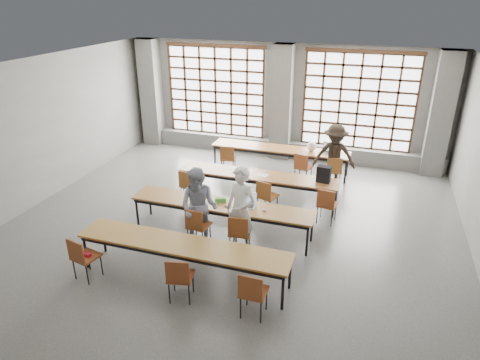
# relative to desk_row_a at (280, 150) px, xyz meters

# --- Properties ---
(floor) EXTENTS (11.00, 11.00, 0.00)m
(floor) POSITION_rel_desk_row_a_xyz_m (-0.27, -3.98, -0.66)
(floor) COLOR #50504D
(floor) RESTS_ON ground
(ceiling) EXTENTS (11.00, 11.00, 0.00)m
(ceiling) POSITION_rel_desk_row_a_xyz_m (-0.27, -3.98, 2.84)
(ceiling) COLOR silver
(ceiling) RESTS_ON floor
(wall_back) EXTENTS (10.00, 0.00, 10.00)m
(wall_back) POSITION_rel_desk_row_a_xyz_m (-0.27, 1.52, 1.09)
(wall_back) COLOR #61615F
(wall_back) RESTS_ON floor
(wall_left) EXTENTS (0.00, 11.00, 11.00)m
(wall_left) POSITION_rel_desk_row_a_xyz_m (-5.27, -3.98, 1.09)
(wall_left) COLOR #61615F
(wall_left) RESTS_ON floor
(column_left) EXTENTS (0.60, 0.55, 3.50)m
(column_left) POSITION_rel_desk_row_a_xyz_m (-4.77, 1.24, 1.09)
(column_left) COLOR #5C5C5A
(column_left) RESTS_ON floor
(column_mid) EXTENTS (0.60, 0.55, 3.50)m
(column_mid) POSITION_rel_desk_row_a_xyz_m (-0.27, 1.24, 1.09)
(column_mid) COLOR #5C5C5A
(column_mid) RESTS_ON floor
(column_right) EXTENTS (0.60, 0.55, 3.50)m
(column_right) POSITION_rel_desk_row_a_xyz_m (4.23, 1.24, 1.09)
(column_right) COLOR #5C5C5A
(column_right) RESTS_ON floor
(window_left) EXTENTS (3.32, 0.12, 3.00)m
(window_left) POSITION_rel_desk_row_a_xyz_m (-2.52, 1.44, 1.24)
(window_left) COLOR white
(window_left) RESTS_ON wall_back
(window_right) EXTENTS (3.32, 0.12, 3.00)m
(window_right) POSITION_rel_desk_row_a_xyz_m (1.98, 1.44, 1.24)
(window_right) COLOR white
(window_right) RESTS_ON wall_back
(sill_ledge) EXTENTS (9.80, 0.35, 0.50)m
(sill_ledge) POSITION_rel_desk_row_a_xyz_m (-0.27, 1.32, -0.41)
(sill_ledge) COLOR #5C5C5A
(sill_ledge) RESTS_ON floor
(desk_row_a) EXTENTS (4.00, 0.70, 0.73)m
(desk_row_a) POSITION_rel_desk_row_a_xyz_m (0.00, 0.00, 0.00)
(desk_row_a) COLOR brown
(desk_row_a) RESTS_ON floor
(desk_row_b) EXTENTS (4.00, 0.70, 0.73)m
(desk_row_b) POSITION_rel_desk_row_a_xyz_m (-0.08, -2.06, 0.00)
(desk_row_b) COLOR brown
(desk_row_b) RESTS_ON floor
(desk_row_c) EXTENTS (4.00, 0.70, 0.73)m
(desk_row_c) POSITION_rel_desk_row_a_xyz_m (-0.38, -3.84, 0.00)
(desk_row_c) COLOR brown
(desk_row_c) RESTS_ON floor
(desk_row_d) EXTENTS (4.00, 0.70, 0.73)m
(desk_row_d) POSITION_rel_desk_row_a_xyz_m (-0.49, -5.54, 0.00)
(desk_row_d) COLOR brown
(desk_row_d) RESTS_ON floor
(chair_back_left) EXTENTS (0.48, 0.49, 0.88)m
(chair_back_left) POSITION_rel_desk_row_a_xyz_m (-1.39, -0.63, -0.13)
(chair_back_left) COLOR brown
(chair_back_left) RESTS_ON floor
(chair_back_mid) EXTENTS (0.51, 0.51, 0.88)m
(chair_back_mid) POSITION_rel_desk_row_a_xyz_m (0.78, -0.63, -0.13)
(chair_back_mid) COLOR brown
(chair_back_mid) RESTS_ON floor
(chair_back_right) EXTENTS (0.52, 0.52, 0.88)m
(chair_back_right) POSITION_rel_desk_row_a_xyz_m (1.62, -0.63, -0.13)
(chair_back_right) COLOR brown
(chair_back_right) RESTS_ON floor
(chair_mid_left) EXTENTS (0.47, 0.47, 0.88)m
(chair_mid_left) POSITION_rel_desk_row_a_xyz_m (-1.68, -2.69, -0.13)
(chair_mid_left) COLOR brown
(chair_mid_left) RESTS_ON floor
(chair_mid_centre) EXTENTS (0.52, 0.52, 0.88)m
(chair_mid_centre) POSITION_rel_desk_row_a_xyz_m (0.30, -2.68, -0.13)
(chair_mid_centre) COLOR brown
(chair_mid_centre) RESTS_ON floor
(chair_mid_right) EXTENTS (0.47, 0.47, 0.88)m
(chair_mid_right) POSITION_rel_desk_row_a_xyz_m (1.71, -2.69, -0.13)
(chair_mid_right) COLOR brown
(chair_mid_right) RESTS_ON floor
(chair_front_left) EXTENTS (0.46, 0.46, 0.88)m
(chair_front_left) POSITION_rel_desk_row_a_xyz_m (-0.69, -4.47, -0.13)
(chair_front_left) COLOR brown
(chair_front_left) RESTS_ON floor
(chair_front_right) EXTENTS (0.46, 0.47, 0.88)m
(chair_front_right) POSITION_rel_desk_row_a_xyz_m (0.23, -4.47, -0.13)
(chair_front_right) COLOR brown
(chair_front_right) RESTS_ON floor
(chair_near_left) EXTENTS (0.50, 0.50, 0.88)m
(chair_near_left) POSITION_rel_desk_row_a_xyz_m (-2.20, -6.17, -0.13)
(chair_near_left) COLOR maroon
(chair_near_left) RESTS_ON floor
(chair_near_mid) EXTENTS (0.50, 0.50, 0.88)m
(chair_near_mid) POSITION_rel_desk_row_a_xyz_m (-0.27, -6.17, -0.13)
(chair_near_mid) COLOR brown
(chair_near_mid) RESTS_ON floor
(chair_near_right) EXTENTS (0.42, 0.43, 0.88)m
(chair_near_right) POSITION_rel_desk_row_a_xyz_m (1.01, -6.17, -0.13)
(chair_near_right) COLOR brown
(chair_near_right) RESTS_ON floor
(student_male) EXTENTS (0.78, 0.64, 1.85)m
(student_male) POSITION_rel_desk_row_a_xyz_m (0.22, -4.34, 0.26)
(student_male) COLOR white
(student_male) RESTS_ON floor
(student_female) EXTENTS (0.84, 0.67, 1.69)m
(student_female) POSITION_rel_desk_row_a_xyz_m (-0.68, -4.34, 0.18)
(student_female) COLOR #171C47
(student_female) RESTS_ON floor
(student_back) EXTENTS (1.18, 0.76, 1.72)m
(student_back) POSITION_rel_desk_row_a_xyz_m (1.60, -0.50, 0.20)
(student_back) COLOR black
(student_back) RESTS_ON floor
(laptop_front) EXTENTS (0.38, 0.32, 0.26)m
(laptop_front) POSITION_rel_desk_row_a_xyz_m (0.17, -3.73, 0.13)
(laptop_front) COLOR silver
(laptop_front) RESTS_ON desk_row_c
(laptop_back) EXTENTS (0.41, 0.36, 0.26)m
(laptop_back) POSITION_rel_desk_row_a_xyz_m (1.36, 0.11, 0.13)
(laptop_back) COLOR #B0B0B5
(laptop_back) RESTS_ON desk_row_a
(mouse) EXTENTS (0.11, 0.09, 0.04)m
(mouse) POSITION_rel_desk_row_a_xyz_m (0.57, -3.86, 0.08)
(mouse) COLOR silver
(mouse) RESTS_ON desk_row_c
(green_box) EXTENTS (0.27, 0.18, 0.09)m
(green_box) POSITION_rel_desk_row_a_xyz_m (-0.43, -3.76, 0.11)
(green_box) COLOR #388A2D
(green_box) RESTS_ON desk_row_c
(phone) EXTENTS (0.14, 0.08, 0.01)m
(phone) POSITION_rel_desk_row_a_xyz_m (-0.20, -3.94, 0.07)
(phone) COLOR black
(phone) RESTS_ON desk_row_c
(paper_sheet_a) EXTENTS (0.34, 0.28, 0.00)m
(paper_sheet_a) POSITION_rel_desk_row_a_xyz_m (-0.68, -2.01, 0.07)
(paper_sheet_a) COLOR white
(paper_sheet_a) RESTS_ON desk_row_b
(paper_sheet_b) EXTENTS (0.33, 0.26, 0.00)m
(paper_sheet_b) POSITION_rel_desk_row_a_xyz_m (-0.38, -2.11, 0.07)
(paper_sheet_b) COLOR white
(paper_sheet_b) RESTS_ON desk_row_b
(paper_sheet_c) EXTENTS (0.33, 0.27, 0.00)m
(paper_sheet_c) POSITION_rel_desk_row_a_xyz_m (0.02, -2.06, 0.07)
(paper_sheet_c) COLOR white
(paper_sheet_c) RESTS_ON desk_row_b
(backpack) EXTENTS (0.34, 0.23, 0.40)m
(backpack) POSITION_rel_desk_row_a_xyz_m (1.52, -2.01, 0.27)
(backpack) COLOR black
(backpack) RESTS_ON desk_row_b
(plastic_bag) EXTENTS (0.32, 0.30, 0.29)m
(plastic_bag) POSITION_rel_desk_row_a_xyz_m (0.90, 0.05, 0.21)
(plastic_bag) COLOR white
(plastic_bag) RESTS_ON desk_row_a
(red_pouch) EXTENTS (0.21, 0.11, 0.06)m
(red_pouch) POSITION_rel_desk_row_a_xyz_m (-2.19, -6.09, -0.16)
(red_pouch) COLOR #A51426
(red_pouch) RESTS_ON chair_near_left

